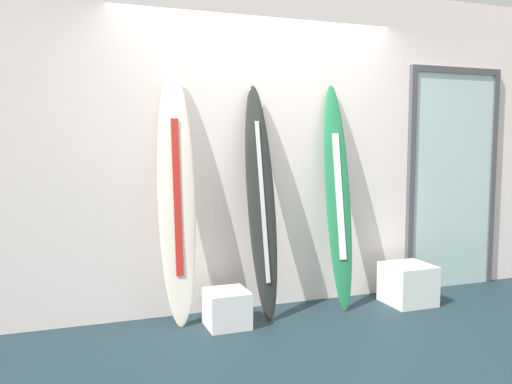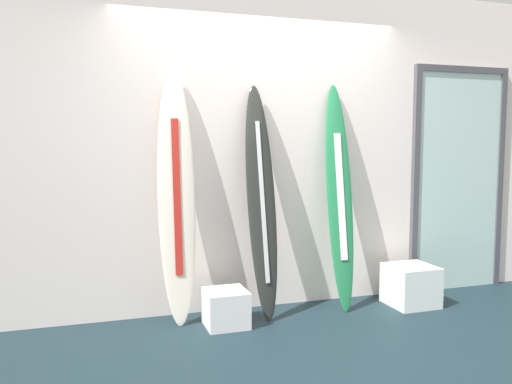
{
  "view_description": "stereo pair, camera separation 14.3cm",
  "coord_description": "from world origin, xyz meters",
  "px_view_note": "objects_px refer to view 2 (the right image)",
  "views": [
    {
      "loc": [
        -1.51,
        -2.97,
        1.44
      ],
      "look_at": [
        -0.13,
        0.95,
        1.04
      ],
      "focal_mm": 36.08,
      "sensor_mm": 36.0,
      "label": 1
    },
    {
      "loc": [
        -1.37,
        -3.01,
        1.44
      ],
      "look_at": [
        -0.13,
        0.95,
        1.04
      ],
      "focal_mm": 36.08,
      "sensor_mm": 36.0,
      "label": 2
    }
  ],
  "objects_px": {
    "surfboard_ivory": "(177,199)",
    "display_block_center": "(411,285)",
    "display_block_left": "(226,308)",
    "surfboard_charcoal": "(261,201)",
    "surfboard_emerald": "(340,199)",
    "glass_door": "(458,176)"
  },
  "relations": [
    {
      "from": "surfboard_ivory",
      "to": "display_block_center",
      "type": "bearing_deg",
      "value": -5.47
    },
    {
      "from": "surfboard_ivory",
      "to": "display_block_left",
      "type": "height_order",
      "value": "surfboard_ivory"
    },
    {
      "from": "surfboard_charcoal",
      "to": "display_block_center",
      "type": "height_order",
      "value": "surfboard_charcoal"
    },
    {
      "from": "surfboard_emerald",
      "to": "display_block_left",
      "type": "xyz_separation_m",
      "value": [
        -1.06,
        -0.17,
        -0.81
      ]
    },
    {
      "from": "surfboard_charcoal",
      "to": "display_block_left",
      "type": "relative_size",
      "value": 5.85
    },
    {
      "from": "surfboard_ivory",
      "to": "display_block_left",
      "type": "relative_size",
      "value": 6.17
    },
    {
      "from": "surfboard_ivory",
      "to": "display_block_left",
      "type": "xyz_separation_m",
      "value": [
        0.34,
        -0.21,
        -0.86
      ]
    },
    {
      "from": "surfboard_emerald",
      "to": "display_block_left",
      "type": "bearing_deg",
      "value": -170.93
    },
    {
      "from": "surfboard_ivory",
      "to": "display_block_center",
      "type": "height_order",
      "value": "surfboard_ivory"
    },
    {
      "from": "display_block_left",
      "to": "display_block_center",
      "type": "distance_m",
      "value": 1.7
    },
    {
      "from": "surfboard_ivory",
      "to": "glass_door",
      "type": "bearing_deg",
      "value": 3.11
    },
    {
      "from": "surfboard_ivory",
      "to": "display_block_center",
      "type": "relative_size",
      "value": 5.1
    },
    {
      "from": "surfboard_charcoal",
      "to": "glass_door",
      "type": "xyz_separation_m",
      "value": [
        2.1,
        0.21,
        0.16
      ]
    },
    {
      "from": "surfboard_emerald",
      "to": "display_block_center",
      "type": "xyz_separation_m",
      "value": [
        0.64,
        -0.15,
        -0.78
      ]
    },
    {
      "from": "surfboard_charcoal",
      "to": "display_block_left",
      "type": "distance_m",
      "value": 0.9
    },
    {
      "from": "surfboard_emerald",
      "to": "display_block_left",
      "type": "relative_size",
      "value": 5.94
    },
    {
      "from": "surfboard_charcoal",
      "to": "surfboard_emerald",
      "type": "bearing_deg",
      "value": 1.55
    },
    {
      "from": "surfboard_ivory",
      "to": "display_block_left",
      "type": "bearing_deg",
      "value": -31.63
    },
    {
      "from": "surfboard_charcoal",
      "to": "display_block_left",
      "type": "bearing_deg",
      "value": -156.36
    },
    {
      "from": "surfboard_charcoal",
      "to": "surfboard_emerald",
      "type": "distance_m",
      "value": 0.72
    },
    {
      "from": "surfboard_emerald",
      "to": "display_block_left",
      "type": "height_order",
      "value": "surfboard_emerald"
    },
    {
      "from": "glass_door",
      "to": "display_block_left",
      "type": "bearing_deg",
      "value": -171.55
    }
  ]
}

